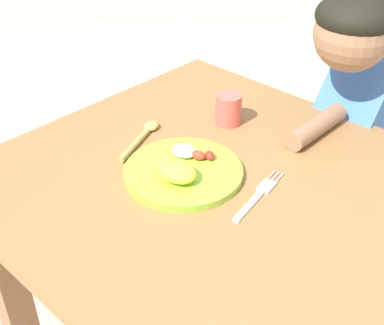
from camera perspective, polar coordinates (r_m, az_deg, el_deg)
name	(u,v)px	position (r m, az deg, el deg)	size (l,w,h in m)	color
dining_table	(226,232)	(1.25, 3.80, -7.69)	(1.05, 0.93, 0.74)	olive
plate	(183,170)	(1.17, -1.05, -0.88)	(0.27, 0.27, 0.06)	#96CD38
fork	(258,195)	(1.13, 7.33, -3.63)	(0.05, 0.20, 0.01)	silver
spoon	(142,136)	(1.31, -5.50, 2.94)	(0.10, 0.19, 0.02)	tan
drinking_cup	(229,109)	(1.36, 4.05, 5.90)	(0.07, 0.07, 0.08)	#E75D52
person	(350,141)	(1.60, 17.07, 2.30)	(0.19, 0.49, 1.08)	navy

